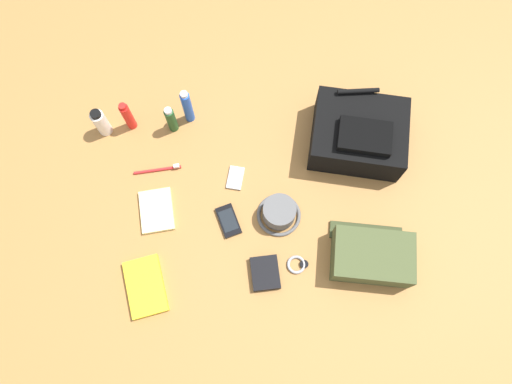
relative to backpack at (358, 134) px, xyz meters
name	(u,v)px	position (x,y,z in m)	size (l,w,h in m)	color
ground_plane	(256,197)	(-0.37, -0.18, -0.08)	(2.64, 2.02, 0.02)	#A37139
backpack	(358,134)	(0.00, 0.00, 0.00)	(0.36, 0.32, 0.16)	black
toiletry_pouch	(372,256)	(0.00, -0.42, -0.02)	(0.28, 0.24, 0.10)	#47512D
bucket_hat	(279,213)	(-0.29, -0.26, -0.04)	(0.15, 0.15, 0.08)	#5E5E5E
toothpaste_tube	(101,122)	(-0.90, 0.10, -0.01)	(0.05, 0.05, 0.13)	white
sunscreen_spray	(128,116)	(-0.80, 0.11, 0.00)	(0.03, 0.03, 0.15)	red
shampoo_bottle	(171,120)	(-0.65, 0.10, -0.01)	(0.03, 0.03, 0.13)	#19471E
deodorant_spray	(187,107)	(-0.59, 0.13, 0.01)	(0.03, 0.03, 0.17)	blue
paperback_novel	(146,287)	(-0.74, -0.48, -0.06)	(0.15, 0.21, 0.02)	yellow
cell_phone	(228,221)	(-0.47, -0.27, -0.06)	(0.09, 0.12, 0.01)	black
media_player	(235,178)	(-0.44, -0.11, -0.07)	(0.07, 0.09, 0.01)	#B7B7BC
wristwatch	(297,265)	(-0.24, -0.43, -0.06)	(0.07, 0.06, 0.01)	#99999E
toothbrush	(160,169)	(-0.70, -0.07, -0.06)	(0.17, 0.03, 0.02)	red
wallet	(265,273)	(-0.35, -0.45, -0.06)	(0.09, 0.11, 0.02)	black
notepad	(157,211)	(-0.71, -0.22, -0.06)	(0.11, 0.15, 0.02)	beige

